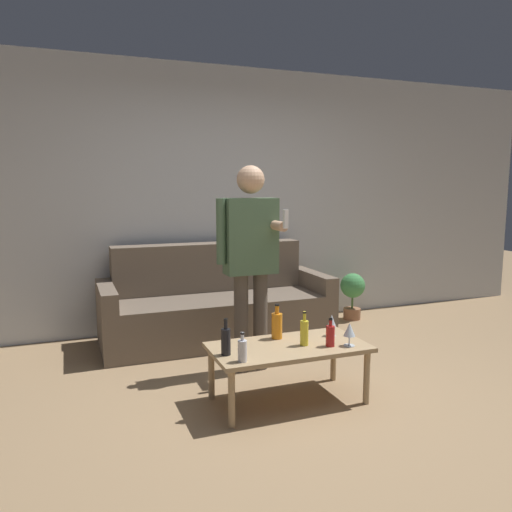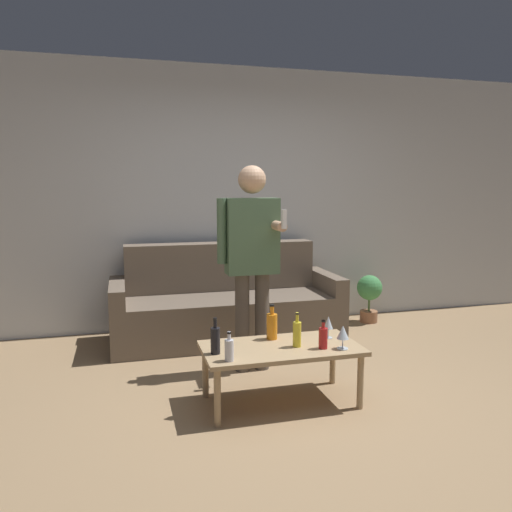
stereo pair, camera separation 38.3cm
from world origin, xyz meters
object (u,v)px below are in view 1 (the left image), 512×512
Objects in this scene: couch at (216,306)px; coffee_table at (288,351)px; bottle_orange at (330,335)px; person_standing_front at (250,252)px.

couch reaches higher than coffee_table.
couch is 11.27× the size of bottle_orange.
coffee_table is at bearing -87.99° from couch.
bottle_orange is (0.31, -1.70, 0.16)m from couch.
person_standing_front is (-0.29, 0.78, 0.49)m from bottle_orange.
couch is at bearing 91.35° from person_standing_front.
coffee_table is at bearing 155.22° from bottle_orange.
coffee_table is 0.90m from person_standing_front.
person_standing_front is (-0.03, 0.66, 0.61)m from coffee_table.
bottle_orange is (0.26, -0.12, 0.12)m from coffee_table.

